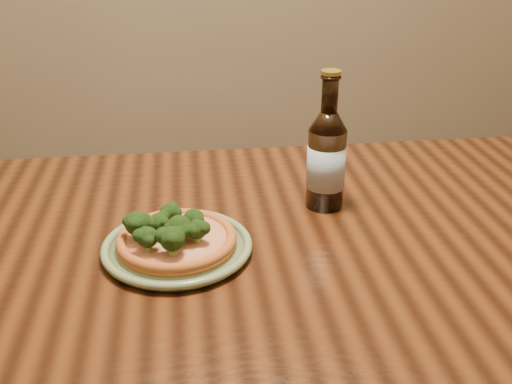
{
  "coord_description": "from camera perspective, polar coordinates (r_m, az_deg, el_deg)",
  "views": [
    {
      "loc": [
        -0.08,
        -0.77,
        1.27
      ],
      "look_at": [
        0.04,
        0.17,
        0.82
      ],
      "focal_mm": 42.0,
      "sensor_mm": 36.0,
      "label": 1
    }
  ],
  "objects": [
    {
      "name": "plate",
      "position": [
        1.01,
        -7.51,
        -5.2
      ],
      "size": [
        0.25,
        0.25,
        0.02
      ],
      "rotation": [
        0.0,
        0.0,
        -0.28
      ],
      "color": "#6A7F57",
      "rests_on": "table"
    },
    {
      "name": "beer_bottle",
      "position": [
        1.12,
        6.72,
        3.19
      ],
      "size": [
        0.07,
        0.07,
        0.26
      ],
      "rotation": [
        0.0,
        0.0,
        -0.13
      ],
      "color": "black",
      "rests_on": "table"
    },
    {
      "name": "table",
      "position": [
        1.07,
        -1.5,
        -9.59
      ],
      "size": [
        1.6,
        0.9,
        0.75
      ],
      "color": "#401F0D",
      "rests_on": "ground"
    },
    {
      "name": "pizza",
      "position": [
        0.99,
        -7.72,
        -4.31
      ],
      "size": [
        0.2,
        0.2,
        0.07
      ],
      "rotation": [
        0.0,
        0.0,
        0.11
      ],
      "color": "#A85726",
      "rests_on": "plate"
    }
  ]
}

